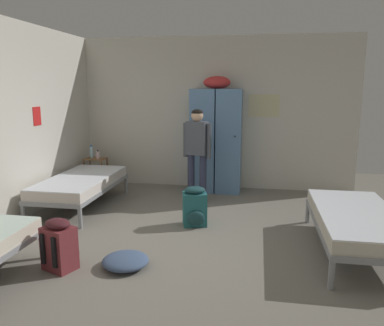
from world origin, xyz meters
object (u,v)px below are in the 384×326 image
at_px(locker_bank, 216,138).
at_px(shelf_unit, 96,170).
at_px(bed_left_rear, 81,183).
at_px(person_traveler, 197,147).
at_px(bed_right, 357,221).
at_px(clothes_pile_denim, 125,261).
at_px(water_bottle, 91,152).
at_px(lotion_bottle, 98,155).
at_px(backpack_teal, 195,207).
at_px(backpack_maroon, 60,245).

distance_m(locker_bank, shelf_unit, 2.35).
bearing_deg(locker_bank, bed_left_rear, -146.50).
relative_size(shelf_unit, bed_left_rear, 0.30).
xyz_separation_m(shelf_unit, person_traveler, (2.03, -0.56, 0.58)).
distance_m(bed_right, clothes_pile_denim, 2.64).
xyz_separation_m(water_bottle, lotion_bottle, (0.15, -0.06, -0.04)).
distance_m(backpack_teal, backpack_maroon, 1.91).
bearing_deg(person_traveler, bed_right, -38.15).
bearing_deg(water_bottle, person_traveler, -15.48).
height_order(shelf_unit, bed_left_rear, shelf_unit).
xyz_separation_m(locker_bank, water_bottle, (-2.34, -0.16, -0.29)).
bearing_deg(backpack_teal, clothes_pile_denim, -110.97).
bearing_deg(backpack_teal, lotion_bottle, 141.99).
height_order(bed_left_rear, lotion_bottle, lotion_bottle).
xyz_separation_m(lotion_bottle, clothes_pile_denim, (1.58, -3.00, -0.58)).
bearing_deg(water_bottle, backpack_teal, -37.10).
height_order(shelf_unit, water_bottle, water_bottle).
bearing_deg(clothes_pile_denim, backpack_maroon, -167.18).
xyz_separation_m(locker_bank, bed_left_rear, (-2.01, -1.33, -0.59)).
relative_size(shelf_unit, clothes_pile_denim, 1.15).
bearing_deg(water_bottle, bed_left_rear, -74.25).
height_order(locker_bank, shelf_unit, locker_bank).
xyz_separation_m(shelf_unit, bed_left_rear, (0.25, -1.15, 0.04)).
bearing_deg(person_traveler, backpack_maroon, -111.36).
bearing_deg(water_bottle, backpack_maroon, -71.47).
height_order(bed_right, water_bottle, water_bottle).
bearing_deg(shelf_unit, person_traveler, -15.54).
bearing_deg(backpack_maroon, person_traveler, 68.64).
height_order(bed_left_rear, backpack_maroon, backpack_maroon).
height_order(water_bottle, backpack_maroon, water_bottle).
height_order(shelf_unit, person_traveler, person_traveler).
bearing_deg(lotion_bottle, person_traveler, -14.98).
height_order(person_traveler, lotion_bottle, person_traveler).
bearing_deg(person_traveler, backpack_teal, -82.48).
distance_m(person_traveler, clothes_pile_denim, 2.65).
distance_m(person_traveler, lotion_bottle, 2.04).
relative_size(shelf_unit, bed_right, 0.30).
bearing_deg(lotion_bottle, backpack_teal, -38.01).
bearing_deg(locker_bank, shelf_unit, -175.48).
height_order(backpack_teal, backpack_maroon, same).
height_order(locker_bank, lotion_bottle, locker_bank).
distance_m(person_traveler, water_bottle, 2.20).
xyz_separation_m(locker_bank, lotion_bottle, (-2.19, -0.22, -0.33)).
bearing_deg(person_traveler, clothes_pile_denim, -98.55).
xyz_separation_m(person_traveler, water_bottle, (-2.11, 0.58, -0.24)).
distance_m(bed_left_rear, backpack_teal, 2.00).
height_order(bed_right, backpack_teal, backpack_teal).
xyz_separation_m(shelf_unit, backpack_teal, (2.17, -1.68, -0.09)).
xyz_separation_m(bed_left_rear, bed_right, (3.89, -1.08, 0.00)).
xyz_separation_m(backpack_teal, backpack_maroon, (-1.18, -1.51, 0.00)).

